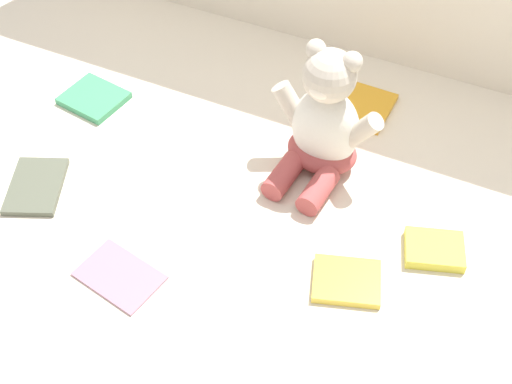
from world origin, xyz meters
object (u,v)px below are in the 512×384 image
(book_case_4, at_px, (364,107))
(book_case_6, at_px, (347,281))
(book_case_1, at_px, (94,98))
(book_case_7, at_px, (36,186))
(teddy_bear, at_px, (324,126))
(book_case_0, at_px, (119,275))
(book_case_3, at_px, (434,250))

(book_case_4, bearing_deg, book_case_6, -73.07)
(book_case_1, bearing_deg, book_case_4, -59.04)
(book_case_1, bearing_deg, book_case_7, -162.13)
(book_case_1, distance_m, book_case_7, 0.24)
(book_case_6, bearing_deg, book_case_4, 177.33)
(teddy_bear, height_order, book_case_0, teddy_bear)
(book_case_0, xyz_separation_m, book_case_6, (0.33, 0.14, 0.00))
(book_case_1, bearing_deg, teddy_bear, -77.91)
(book_case_0, bearing_deg, book_case_1, -129.98)
(book_case_1, distance_m, book_case_3, 0.71)
(teddy_bear, xyz_separation_m, book_case_4, (0.02, 0.17, -0.09))
(book_case_3, height_order, book_case_6, book_case_3)
(teddy_bear, xyz_separation_m, book_case_7, (-0.43, -0.27, -0.09))
(teddy_bear, height_order, book_case_6, teddy_bear)
(teddy_bear, bearing_deg, book_case_3, -19.80)
(book_case_1, xyz_separation_m, book_case_3, (0.71, -0.08, 0.00))
(teddy_bear, relative_size, book_case_4, 2.10)
(book_case_4, relative_size, book_case_7, 0.91)
(teddy_bear, relative_size, book_case_0, 1.93)
(book_case_3, bearing_deg, book_case_4, 19.24)
(book_case_0, height_order, book_case_7, book_case_7)
(book_case_3, bearing_deg, book_case_6, 118.95)
(teddy_bear, height_order, book_case_4, teddy_bear)
(book_case_1, height_order, book_case_7, book_case_1)
(book_case_3, distance_m, book_case_4, 0.36)
(teddy_bear, bearing_deg, book_case_7, -143.08)
(book_case_4, height_order, book_case_6, book_case_6)
(book_case_6, bearing_deg, book_case_7, -103.85)
(book_case_3, bearing_deg, book_case_7, 85.04)
(teddy_bear, distance_m, book_case_7, 0.51)
(book_case_0, xyz_separation_m, book_case_7, (-0.23, 0.10, 0.00))
(teddy_bear, bearing_deg, book_case_1, -171.54)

